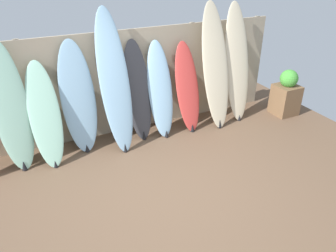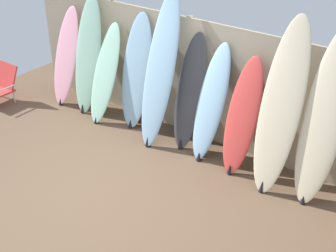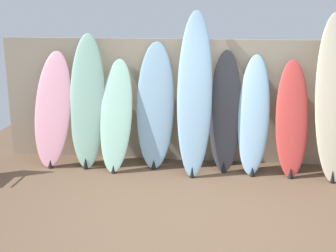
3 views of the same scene
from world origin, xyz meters
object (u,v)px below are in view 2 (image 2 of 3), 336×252
surfboard_seafoam_2 (105,75)px  surfboard_red_7 (242,118)px  surfboard_cream_8 (280,109)px  surfboard_seafoam_1 (88,57)px  surfboard_charcoal_5 (190,94)px  surfboard_cream_9 (324,121)px  surfboard_skyblue_3 (136,73)px  surfboard_skyblue_6 (211,103)px  beach_chair (1,84)px  surfboard_pink_0 (66,57)px  surfboard_skyblue_4 (160,71)px

surfboard_seafoam_2 → surfboard_red_7: bearing=0.9°
surfboard_cream_8 → surfboard_seafoam_1: bearing=178.5°
surfboard_charcoal_5 → surfboard_cream_9: 1.96m
surfboard_skyblue_3 → surfboard_skyblue_6: 1.38m
surfboard_charcoal_5 → beach_chair: bearing=-166.5°
surfboard_charcoal_5 → surfboard_red_7: 0.91m
surfboard_skyblue_6 → surfboard_cream_8: (1.04, -0.10, 0.28)m
surfboard_seafoam_1 → surfboard_skyblue_3: (0.97, 0.07, -0.05)m
surfboard_pink_0 → surfboard_cream_9: size_ratio=0.76×
surfboard_charcoal_5 → surfboard_skyblue_6: bearing=-7.2°
surfboard_skyblue_4 → surfboard_seafoam_1: bearing=177.3°
surfboard_red_7 → surfboard_cream_9: surfboard_cream_9 is taller
surfboard_pink_0 → surfboard_charcoal_5: (2.47, 0.08, 0.01)m
surfboard_seafoam_2 → beach_chair: bearing=-159.8°
surfboard_cream_8 → beach_chair: bearing=-172.1°
surfboard_skyblue_4 → surfboard_cream_8: surfboard_skyblue_4 is taller
surfboard_pink_0 → surfboard_cream_9: (4.41, 0.01, 0.26)m
surfboard_pink_0 → surfboard_skyblue_4: bearing=-1.4°
surfboard_pink_0 → surfboard_skyblue_3: bearing=3.4°
surfboard_skyblue_3 → surfboard_skyblue_6: surfboard_skyblue_3 is taller
surfboard_cream_8 → surfboard_pink_0: bearing=179.0°
beach_chair → surfboard_seafoam_1: bearing=25.1°
surfboard_seafoam_1 → surfboard_skyblue_3: size_ratio=1.06×
surfboard_red_7 → surfboard_cream_9: bearing=0.9°
surfboard_seafoam_1 → surfboard_cream_9: (3.90, -0.02, 0.14)m
surfboard_skyblue_3 → surfboard_skyblue_6: size_ratio=1.10×
surfboard_skyblue_4 → beach_chair: bearing=-167.0°
surfboard_seafoam_2 → surfboard_skyblue_4: (1.10, -0.00, 0.34)m
surfboard_seafoam_2 → surfboard_cream_9: bearing=0.9°
surfboard_seafoam_1 → surfboard_cream_9: bearing=-0.2°
surfboard_charcoal_5 → surfboard_cream_9: surfboard_cream_9 is taller
surfboard_seafoam_2 → beach_chair: surfboard_seafoam_2 is taller
surfboard_seafoam_1 → surfboard_skyblue_6: size_ratio=1.16×
surfboard_red_7 → surfboard_cream_8: surfboard_cream_8 is taller
surfboard_pink_0 → surfboard_skyblue_3: 1.48m
surfboard_charcoal_5 → surfboard_skyblue_4: bearing=-163.1°
surfboard_cream_9 → surfboard_charcoal_5: bearing=177.8°
surfboard_cream_8 → surfboard_cream_9: surfboard_cream_8 is taller
surfboard_skyblue_6 → surfboard_red_7: surfboard_skyblue_6 is taller
surfboard_cream_8 → surfboard_cream_9: 0.52m
surfboard_seafoam_2 → surfboard_cream_8: size_ratio=0.70×
surfboard_charcoal_5 → surfboard_red_7: surfboard_charcoal_5 is taller
surfboard_seafoam_1 → surfboard_charcoal_5: bearing=1.7°
surfboard_cream_9 → beach_chair: (-5.31, -0.73, -0.74)m
surfboard_seafoam_1 → surfboard_cream_8: surfboard_cream_8 is taller
surfboard_seafoam_1 → surfboard_red_7: bearing=-0.7°
surfboard_skyblue_6 → surfboard_skyblue_4: bearing=-174.3°
surfboard_skyblue_6 → beach_chair: bearing=-168.6°
surfboard_seafoam_1 → surfboard_skyblue_3: surfboard_seafoam_1 is taller
surfboard_skyblue_4 → surfboard_red_7: bearing=1.7°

